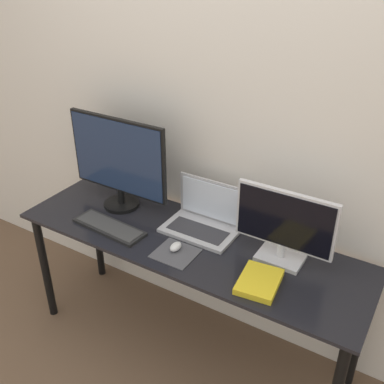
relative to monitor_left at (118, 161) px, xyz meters
The scene contains 10 objects.
ground_plane 1.18m from the monitor_left, 36.87° to the right, with size 12.00×12.00×0.00m, color brown.
wall_back 0.60m from the monitor_left, 27.34° to the left, with size 7.00×0.05×2.50m.
desk 0.63m from the monitor_left, 10.34° to the right, with size 1.81×0.56×0.74m.
monitor_left is the anchor object (origin of this frame).
monitor_right 0.95m from the monitor_left, ahead, with size 0.46×0.15×0.36m.
laptop 0.55m from the monitor_left, ahead, with size 0.37×0.24×0.24m.
keyboard 0.36m from the monitor_left, 66.97° to the right, with size 0.42×0.16×0.02m.
mousepad 0.62m from the monitor_left, 23.64° to the right, with size 0.19×0.18×0.00m.
mouse 0.59m from the monitor_left, 21.87° to the right, with size 0.05×0.07×0.04m.
book 0.99m from the monitor_left, 12.89° to the right, with size 0.19×0.24×0.03m.
Camera 1 is at (0.98, -1.28, 2.03)m, focal length 42.00 mm.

